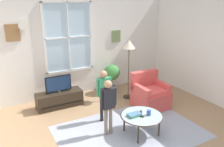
{
  "coord_description": "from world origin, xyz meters",
  "views": [
    {
      "loc": [
        -2.12,
        -3.28,
        2.62
      ],
      "look_at": [
        0.19,
        0.9,
        1.06
      ],
      "focal_mm": 37.35,
      "sensor_mm": 36.0,
      "label": 1
    }
  ],
  "objects": [
    {
      "name": "television",
      "position": [
        -0.69,
        2.03,
        0.61
      ],
      "size": [
        0.63,
        0.08,
        0.42
      ],
      "color": "#4C4C4C",
      "rests_on": "tv_stand"
    },
    {
      "name": "remote_near_books",
      "position": [
        0.43,
        0.12,
        0.42
      ],
      "size": [
        0.11,
        0.14,
        0.02
      ],
      "primitive_type": "cube",
      "rotation": [
        0.0,
        0.0,
        -0.6
      ],
      "color": "black",
      "rests_on": "coffee_table"
    },
    {
      "name": "book_stack",
      "position": [
        0.24,
        0.08,
        0.44
      ],
      "size": [
        0.27,
        0.17,
        0.05
      ],
      "color": "#3F8853",
      "rests_on": "coffee_table"
    },
    {
      "name": "person_black_shirt",
      "position": [
        -0.2,
        0.33,
        0.72
      ],
      "size": [
        0.35,
        0.16,
        1.15
      ],
      "color": "#726656",
      "rests_on": "ground_plane"
    },
    {
      "name": "remote_near_cup",
      "position": [
        0.33,
        0.0,
        0.42
      ],
      "size": [
        0.11,
        0.14,
        0.02
      ],
      "primitive_type": "cube",
      "rotation": [
        0.0,
        0.0,
        0.55
      ],
      "color": "black",
      "rests_on": "coffee_table"
    },
    {
      "name": "cup",
      "position": [
        0.51,
        -0.03,
        0.46
      ],
      "size": [
        0.08,
        0.08,
        0.1
      ],
      "primitive_type": "cylinder",
      "color": "#334C8C",
      "rests_on": "coffee_table"
    },
    {
      "name": "potted_plant_by_window",
      "position": [
        0.94,
        2.25,
        0.54
      ],
      "size": [
        0.45,
        0.45,
        0.82
      ],
      "color": "#4C565B",
      "rests_on": "ground_plane"
    },
    {
      "name": "back_wall",
      "position": [
        -0.01,
        2.68,
        1.38
      ],
      "size": [
        5.68,
        0.17,
        2.74
      ],
      "color": "silver",
      "rests_on": "ground_plane"
    },
    {
      "name": "coffee_table",
      "position": [
        0.38,
        0.03,
        0.39
      ],
      "size": [
        0.85,
        0.85,
        0.41
      ],
      "color": "#99B2B7",
      "rests_on": "ground_plane"
    },
    {
      "name": "ground_plane",
      "position": [
        0.0,
        0.0,
        -0.01
      ],
      "size": [
        6.28,
        5.85,
        0.02
      ],
      "primitive_type": "cube",
      "color": "#9E7A56"
    },
    {
      "name": "floor_lamp",
      "position": [
        1.13,
        1.67,
        1.33
      ],
      "size": [
        0.32,
        0.32,
        1.59
      ],
      "color": "black",
      "rests_on": "ground_plane"
    },
    {
      "name": "armchair",
      "position": [
        1.29,
        0.93,
        0.33
      ],
      "size": [
        0.76,
        0.74,
        0.87
      ],
      "color": "#D14C47",
      "rests_on": "ground_plane"
    },
    {
      "name": "person_green_shirt",
      "position": [
        -0.03,
        0.87,
        0.73
      ],
      "size": [
        0.35,
        0.16,
        1.17
      ],
      "color": "black",
      "rests_on": "ground_plane"
    },
    {
      "name": "area_rug",
      "position": [
        0.21,
        0.19,
        0.0
      ],
      "size": [
        2.86,
        2.0,
        0.01
      ],
      "primitive_type": "cube",
      "color": "#999EAD",
      "rests_on": "ground_plane"
    },
    {
      "name": "tv_stand",
      "position": [
        -0.69,
        2.03,
        0.19
      ],
      "size": [
        1.13,
        0.43,
        0.39
      ],
      "color": "#2D2319",
      "rests_on": "ground_plane"
    }
  ]
}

